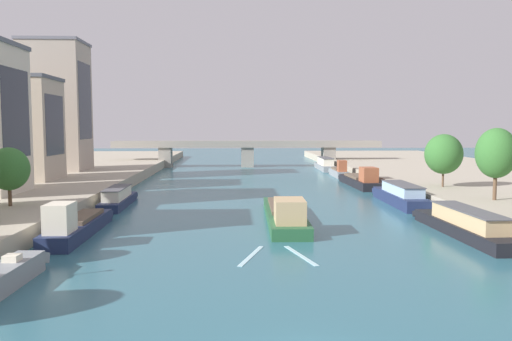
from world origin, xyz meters
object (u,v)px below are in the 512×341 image
object	(u,v)px
moored_boat_right_near	(325,164)
bridge_far	(247,150)
moored_boat_right_midway	(360,180)
moored_boat_right_second	(339,171)
tree_left_second	(9,169)
barge_midriver	(285,213)
moored_boat_left_near	(76,225)
tree_right_midway	(444,154)
moored_boat_right_downstream	(400,195)
moored_boat_right_far	(465,224)
tree_right_second	(496,153)
moored_boat_left_upstream	(118,198)

from	to	relation	value
moored_boat_right_near	bridge_far	bearing A→B (deg)	152.64
moored_boat_right_midway	moored_boat_right_second	xyz separation A→B (m)	(-0.14, 15.83, -0.03)
tree_left_second	bridge_far	size ratio (longest dim) A/B	0.09
barge_midriver	moored_boat_right_second	distance (m)	47.64
moored_boat_left_near	tree_right_midway	xyz separation A→B (m)	(40.21, 20.06, 4.89)
barge_midriver	moored_boat_right_downstream	xyz separation A→B (m)	(15.19, 11.20, 0.18)
tree_left_second	tree_right_midway	world-z (taller)	tree_right_midway
tree_right_midway	bridge_far	distance (m)	59.68
moored_boat_right_far	tree_left_second	xyz separation A→B (m)	(-41.60, 7.44, 4.32)
tree_right_midway	moored_boat_left_near	bearing A→B (deg)	-153.49
barge_midriver	moored_boat_right_downstream	bearing A→B (deg)	36.39
barge_midriver	bridge_far	bearing A→B (deg)	91.54
tree_right_second	tree_right_midway	bearing A→B (deg)	93.16
moored_boat_right_second	moored_boat_left_near	bearing A→B (deg)	-123.06
tree_right_midway	bridge_far	xyz separation A→B (m)	(-23.56, 54.80, -2.05)
moored_boat_right_second	barge_midriver	bearing A→B (deg)	-107.97
moored_boat_right_far	tree_right_second	world-z (taller)	tree_right_second
moored_boat_right_second	moored_boat_right_near	size ratio (longest dim) A/B	0.73
moored_boat_right_downstream	moored_boat_right_midway	size ratio (longest dim) A/B	0.92
moored_boat_right_downstream	tree_right_midway	xyz separation A→B (m)	(6.52, 3.17, 4.82)
moored_boat_right_near	tree_right_second	bearing A→B (deg)	-82.58
moored_boat_left_upstream	moored_boat_right_near	size ratio (longest dim) A/B	0.85
tree_left_second	bridge_far	xyz separation A→B (m)	(24.86, 68.55, -1.47)
tree_right_midway	moored_boat_right_midway	bearing A→B (deg)	114.42
moored_boat_right_near	moored_boat_right_downstream	bearing A→B (deg)	-89.56
moored_boat_left_upstream	moored_boat_right_far	size ratio (longest dim) A/B	0.77
moored_boat_right_downstream	bridge_far	bearing A→B (deg)	106.38
tree_right_second	moored_boat_left_upstream	bearing A→B (deg)	168.20
tree_right_second	bridge_far	distance (m)	70.90
moored_boat_left_near	tree_right_second	xyz separation A→B (m)	(40.86, 8.27, 5.62)
moored_boat_left_upstream	moored_boat_right_near	distance (m)	59.69
bridge_far	moored_boat_right_far	bearing A→B (deg)	-77.57
moored_boat_right_far	moored_boat_right_second	size ratio (longest dim) A/B	1.52
tree_left_second	tree_right_second	size ratio (longest dim) A/B	0.75
moored_boat_left_upstream	moored_boat_right_downstream	world-z (taller)	moored_boat_right_downstream
tree_left_second	moored_boat_right_downstream	bearing A→B (deg)	14.17
barge_midriver	tree_left_second	world-z (taller)	tree_left_second
moored_boat_right_second	bridge_far	bearing A→B (deg)	124.76
bridge_far	moored_boat_left_near	bearing A→B (deg)	-102.54
moored_boat_right_downstream	tree_left_second	bearing A→B (deg)	-165.83
moored_boat_left_near	moored_boat_left_upstream	world-z (taller)	moored_boat_left_near
barge_midriver	moored_boat_right_midway	distance (m)	33.01
tree_left_second	tree_right_second	distance (m)	49.13
barge_midriver	tree_right_midway	world-z (taller)	tree_right_midway
moored_boat_left_near	tree_right_second	bearing A→B (deg)	11.45
barge_midriver	tree_right_midway	distance (m)	26.50
moored_boat_right_near	tree_right_midway	bearing A→B (deg)	-81.51
moored_boat_left_near	moored_boat_right_far	xyz separation A→B (m)	(33.40, -1.13, 0.00)
moored_boat_right_far	moored_boat_right_midway	xyz separation A→B (m)	(-0.05, 36.31, -0.02)
tree_right_second	tree_right_midway	size ratio (longest dim) A/B	1.12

